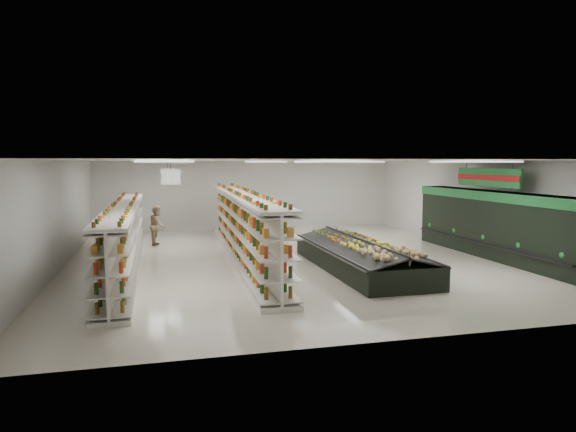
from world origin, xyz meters
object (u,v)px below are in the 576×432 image
object	(u,v)px
produce_island	(360,255)
soda_endcap	(241,214)
shopper_main	(271,241)
shopper_background	(157,225)
gondola_left	(124,241)
gondola_center	(243,229)

from	to	relation	value
produce_island	soda_endcap	world-z (taller)	soda_endcap
produce_island	shopper_main	distance (m)	2.65
shopper_main	shopper_background	world-z (taller)	shopper_main
produce_island	shopper_background	xyz separation A→B (m)	(-5.77, 6.08, 0.34)
gondola_left	gondola_center	bearing A→B (deg)	12.26
gondola_center	shopper_main	size ratio (longest dim) A/B	7.15
shopper_background	produce_island	bearing A→B (deg)	-129.86
soda_endcap	shopper_main	world-z (taller)	soda_endcap
shopper_main	gondola_left	bearing A→B (deg)	-38.35
gondola_left	soda_endcap	world-z (taller)	gondola_left
gondola_left	soda_endcap	bearing A→B (deg)	57.34
gondola_center	shopper_background	distance (m)	4.57
gondola_left	soda_endcap	distance (m)	8.50
gondola_center	soda_endcap	distance (m)	6.43
shopper_main	shopper_background	bearing A→B (deg)	-83.12
gondola_left	shopper_background	xyz separation A→B (m)	(0.94, 4.48, -0.11)
gondola_left	shopper_background	world-z (taller)	gondola_left
gondola_left	shopper_background	bearing A→B (deg)	77.93
soda_endcap	shopper_background	world-z (taller)	soda_endcap
gondola_center	shopper_main	xyz separation A→B (m)	(0.50, -1.97, -0.12)
gondola_left	produce_island	xyz separation A→B (m)	(6.71, -1.60, -0.45)
shopper_main	produce_island	bearing A→B (deg)	147.70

